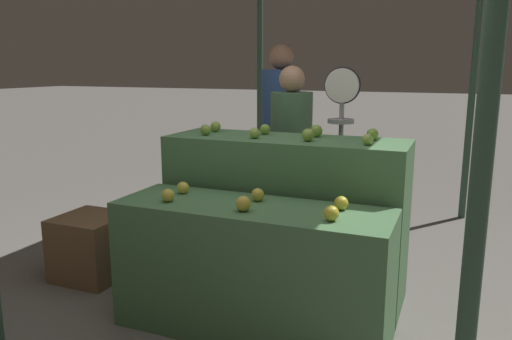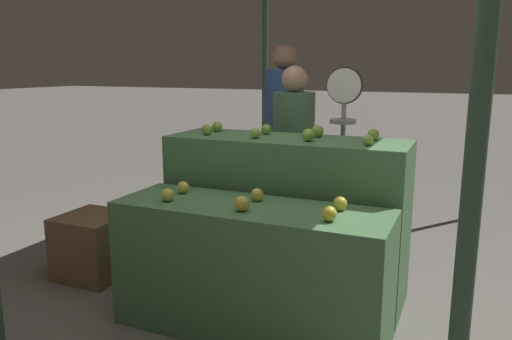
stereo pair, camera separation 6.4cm
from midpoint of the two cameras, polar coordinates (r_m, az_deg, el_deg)
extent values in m
plane|color=slate|center=(3.24, -1.08, -17.78)|extent=(60.00, 60.00, 0.00)
cylinder|color=#33513D|center=(1.78, 23.62, 2.17)|extent=(0.07, 0.07, 2.66)
cylinder|color=#33513D|center=(6.07, 0.14, 9.25)|extent=(0.07, 0.07, 2.66)
cylinder|color=#33513D|center=(5.61, 23.17, 8.11)|extent=(0.07, 0.07, 2.66)
cube|color=#4C7A4C|center=(3.06, -1.11, -11.30)|extent=(1.65, 0.55, 0.80)
cube|color=#4C7A4C|center=(3.53, 2.80, -5.34)|extent=(1.65, 0.55, 1.12)
sphere|color=gold|center=(3.06, -10.60, -2.87)|extent=(0.08, 0.08, 0.08)
sphere|color=gold|center=(2.82, -2.20, -3.85)|extent=(0.09, 0.09, 0.09)
sphere|color=gold|center=(2.67, 7.92, -4.92)|extent=(0.08, 0.08, 0.08)
sphere|color=yellow|center=(3.24, -8.91, -2.01)|extent=(0.08, 0.08, 0.08)
sphere|color=gold|center=(3.02, -0.41, -2.85)|extent=(0.08, 0.08, 0.08)
sphere|color=gold|center=(2.88, 9.08, -3.76)|extent=(0.08, 0.08, 0.08)
sphere|color=#7AA338|center=(3.55, -6.31, 4.57)|extent=(0.08, 0.08, 0.08)
sphere|color=#8EB247|center=(3.37, -0.72, 4.23)|extent=(0.07, 0.07, 0.07)
sphere|color=#84AD3D|center=(3.26, 5.40, 4.01)|extent=(0.08, 0.08, 0.08)
sphere|color=#8EB247|center=(3.15, 12.09, 3.43)|extent=(0.07, 0.07, 0.07)
sphere|color=#84AD3D|center=(3.73, -5.14, 4.94)|extent=(0.08, 0.08, 0.08)
sphere|color=#7AA338|center=(3.57, 0.52, 4.67)|extent=(0.07, 0.07, 0.07)
sphere|color=#7AA338|center=(3.46, 6.38, 4.46)|extent=(0.09, 0.09, 0.09)
sphere|color=#7AA338|center=(3.37, 12.64, 3.99)|extent=(0.08, 0.08, 0.08)
cylinder|color=#99999E|center=(3.95, 9.05, -0.90)|extent=(0.04, 0.04, 1.48)
cylinder|color=black|center=(3.86, 9.38, 9.52)|extent=(0.28, 0.01, 0.28)
cylinder|color=silver|center=(3.84, 9.33, 9.51)|extent=(0.26, 0.02, 0.26)
cylinder|color=#99999E|center=(3.85, 9.23, 6.57)|extent=(0.01, 0.01, 0.14)
cylinder|color=#99999E|center=(3.86, 9.20, 5.54)|extent=(0.20, 0.20, 0.03)
cube|color=#2D2D38|center=(4.26, 3.48, -4.96)|extent=(0.27, 0.18, 0.75)
cylinder|color=#476B4C|center=(4.12, 3.60, 4.37)|extent=(0.38, 0.38, 0.65)
sphere|color=tan|center=(4.08, 3.68, 10.35)|extent=(0.21, 0.21, 0.21)
cube|color=#2D2D38|center=(4.95, 2.38, -2.03)|extent=(0.29, 0.19, 0.84)
cylinder|color=#2D4C84|center=(4.82, 2.46, 7.05)|extent=(0.40, 0.40, 0.73)
sphere|color=#936B51|center=(4.81, 2.51, 12.80)|extent=(0.24, 0.24, 0.24)
cube|color=brown|center=(4.08, -18.68, -8.30)|extent=(0.48, 0.48, 0.48)
camera|label=1|loc=(0.03, -90.57, -0.12)|focal=35.00mm
camera|label=2|loc=(0.03, 89.43, 0.12)|focal=35.00mm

